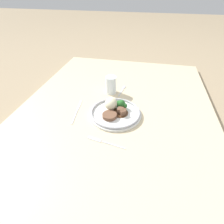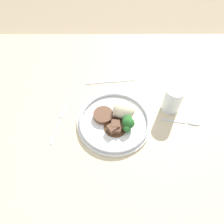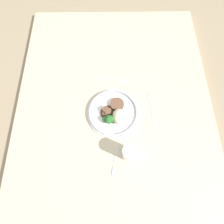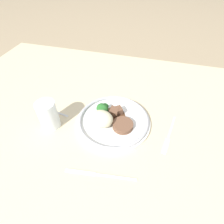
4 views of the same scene
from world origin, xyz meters
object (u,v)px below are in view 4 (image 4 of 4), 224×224
at_px(juice_glass, 49,116).
at_px(spoon, 47,109).
at_px(fork, 168,137).
at_px(knife, 98,175).
at_px(plate, 111,119).

relative_size(juice_glass, spoon, 0.74).
distance_m(juice_glass, fork, 0.43).
bearing_deg(fork, spoon, -81.44).
distance_m(juice_glass, knife, 0.27).
bearing_deg(fork, juice_glass, -72.32).
distance_m(plate, knife, 0.21).
height_order(juice_glass, fork, juice_glass).
bearing_deg(juice_glass, knife, 148.20).
xyz_separation_m(plate, fork, (-0.21, 0.02, -0.02)).
bearing_deg(plate, fork, 175.47).
distance_m(fork, knife, 0.28).
relative_size(plate, juice_glass, 2.56).
relative_size(plate, knife, 1.29).
xyz_separation_m(juice_glass, fork, (-0.43, -0.05, -0.05)).
xyz_separation_m(plate, juice_glass, (0.21, 0.07, 0.03)).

